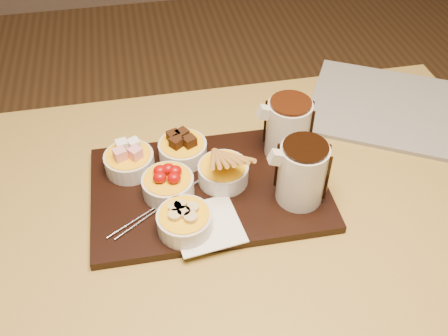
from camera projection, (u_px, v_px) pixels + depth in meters
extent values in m
cube|color=#A5893D|center=(236.00, 214.00, 0.98)|extent=(1.20, 0.80, 0.04)
cylinder|color=#A5893D|center=(21.00, 240.00, 1.40)|extent=(0.06, 0.06, 0.71)
cylinder|color=#A5893D|center=(380.00, 186.00, 1.56)|extent=(0.06, 0.06, 0.71)
cube|color=black|center=(209.00, 189.00, 0.99)|extent=(0.47, 0.31, 0.02)
cube|color=white|center=(207.00, 225.00, 0.91)|extent=(0.13, 0.13, 0.00)
cylinder|color=beige|center=(130.00, 162.00, 1.00)|extent=(0.10, 0.10, 0.04)
cylinder|color=beige|center=(183.00, 151.00, 1.03)|extent=(0.10, 0.10, 0.04)
cylinder|color=beige|center=(168.00, 186.00, 0.96)|extent=(0.10, 0.10, 0.04)
cylinder|color=beige|center=(223.00, 173.00, 0.98)|extent=(0.10, 0.10, 0.04)
cylinder|color=beige|center=(185.00, 222.00, 0.89)|extent=(0.10, 0.10, 0.04)
cylinder|color=silver|center=(302.00, 174.00, 0.92)|extent=(0.09, 0.09, 0.12)
cylinder|color=silver|center=(288.00, 129.00, 1.01)|extent=(0.09, 0.09, 0.12)
cube|color=beige|center=(394.00, 108.00, 1.19)|extent=(0.49, 0.46, 0.01)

